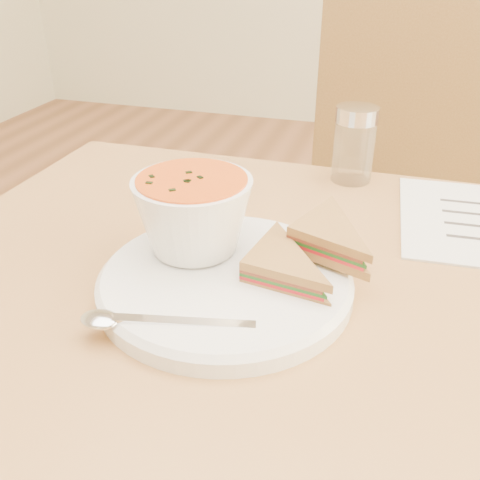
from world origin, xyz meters
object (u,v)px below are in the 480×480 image
(chair_far, at_px, (411,237))
(condiment_shaker, at_px, (354,144))
(soup_bowl, at_px, (194,218))
(plate, at_px, (225,283))

(chair_far, xyz_separation_m, condiment_shaker, (-0.12, -0.31, 0.30))
(condiment_shaker, bearing_deg, chair_far, 68.95)
(soup_bowl, relative_size, condiment_shaker, 1.14)
(chair_far, bearing_deg, plate, 62.51)
(plate, relative_size, soup_bowl, 2.08)
(plate, xyz_separation_m, soup_bowl, (-0.05, 0.03, 0.05))
(chair_far, height_order, soup_bowl, chair_far)
(plate, xyz_separation_m, condiment_shaker, (0.09, 0.33, 0.05))
(soup_bowl, height_order, condiment_shaker, condiment_shaker)
(chair_far, distance_m, plate, 0.72)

